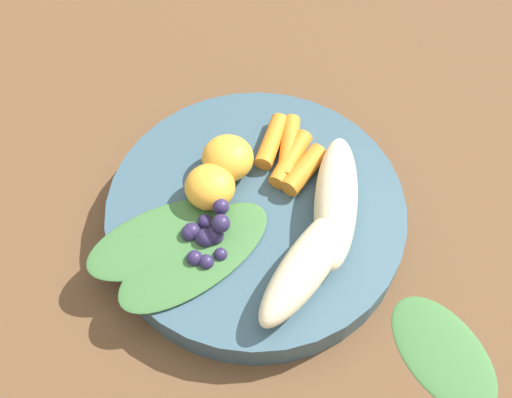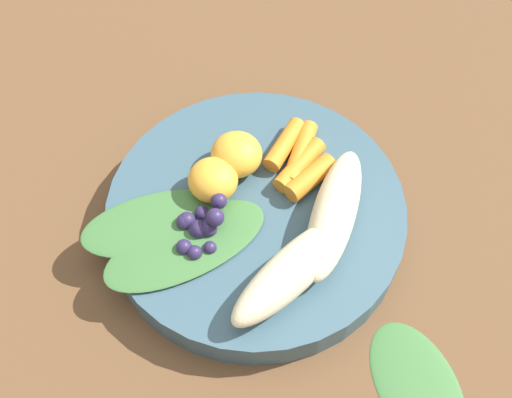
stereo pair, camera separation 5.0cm
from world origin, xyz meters
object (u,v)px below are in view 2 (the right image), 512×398
object	(u,v)px
banana_peeled_left	(334,213)
orange_segment_near	(214,178)
banana_peeled_right	(293,270)
kale_leaf_stray	(418,384)
bowl	(256,215)

from	to	relation	value
banana_peeled_left	orange_segment_near	distance (m)	0.10
banana_peeled_right	orange_segment_near	size ratio (longest dim) A/B	3.00
orange_segment_near	kale_leaf_stray	bearing A→B (deg)	-111.97
banana_peeled_right	orange_segment_near	xyz separation A→B (m)	(0.05, 0.09, -0.00)
bowl	banana_peeled_right	size ratio (longest dim) A/B	2.01
banana_peeled_left	bowl	bearing A→B (deg)	91.47
banana_peeled_right	kale_leaf_stray	xyz separation A→B (m)	(-0.03, -0.11, -0.04)
bowl	kale_leaf_stray	distance (m)	0.18
banana_peeled_right	bowl	bearing A→B (deg)	67.58
banana_peeled_right	kale_leaf_stray	bearing A→B (deg)	-82.54
bowl	kale_leaf_stray	world-z (taller)	bowl
orange_segment_near	banana_peeled_right	bearing A→B (deg)	-120.48
banana_peeled_left	kale_leaf_stray	distance (m)	0.14
bowl	banana_peeled_left	distance (m)	0.07
bowl	banana_peeled_left	bearing A→B (deg)	-82.71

